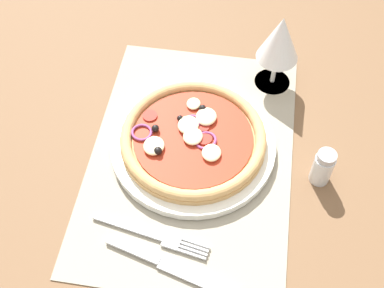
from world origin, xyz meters
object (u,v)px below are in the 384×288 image
pizza (191,137)px  wine_glass (280,41)px  knife (171,266)px  plate (191,144)px  pepper_shaker (323,167)px  fork (156,236)px

pizza → wine_glass: 21.93cm
knife → wine_glass: bearing=87.9°
knife → plate: bearing=106.4°
knife → pepper_shaker: bearing=57.1°
knife → wine_glass: size_ratio=1.32×
pizza → fork: pizza is taller
fork → knife: bearing=-43.8°
pizza → plate: bearing=50.4°
wine_glass → pepper_shaker: bearing=23.9°
knife → wine_glass: 40.58cm
plate → pizza: pizza is taller
plate → pepper_shaker: pepper_shaker is taller
plate → knife: plate is taller
wine_glass → plate: bearing=-36.1°
fork → wine_glass: 37.81cm
plate → knife: size_ratio=1.36×
fork → knife: (4.18, 2.99, 0.03)cm
pizza → knife: 21.09cm
plate → knife: 20.93cm
plate → wine_glass: bearing=143.9°
fork → pizza: bearing=92.0°
fork → wine_glass: size_ratio=1.21×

